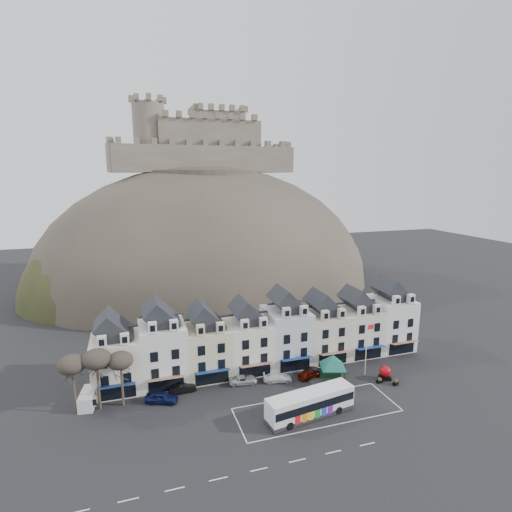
{
  "coord_description": "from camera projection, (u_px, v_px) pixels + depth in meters",
  "views": [
    {
      "loc": [
        -20.86,
        -42.74,
        31.23
      ],
      "look_at": [
        0.63,
        24.0,
        17.0
      ],
      "focal_mm": 28.0,
      "sensor_mm": 36.0,
      "label": 1
    }
  ],
  "objects": [
    {
      "name": "red_buoy",
      "position": [
        385.0,
        373.0,
        62.0
      ],
      "size": [
        1.77,
        1.77,
        2.19
      ],
      "rotation": [
        0.0,
        0.0,
        -0.17
      ],
      "color": "black",
      "rests_on": "ground"
    },
    {
      "name": "castle_hill",
      "position": [
        211.0,
        283.0,
        117.03
      ],
      "size": [
        100.0,
        76.0,
        68.0
      ],
      "color": "#39342C",
      "rests_on": "ground"
    },
    {
      "name": "car_maroon",
      "position": [
        310.0,
        374.0,
        62.52
      ],
      "size": [
        4.22,
        2.63,
        1.34
      ],
      "primitive_type": "imported",
      "rotation": [
        0.0,
        0.0,
        1.86
      ],
      "color": "#5E1205",
      "rests_on": "ground"
    },
    {
      "name": "bus",
      "position": [
        310.0,
        403.0,
        52.35
      ],
      "size": [
        12.57,
        4.68,
        3.47
      ],
      "rotation": [
        0.0,
        0.0,
        0.15
      ],
      "color": "#262628",
      "rests_on": "ground"
    },
    {
      "name": "tree_left_near",
      "position": [
        120.0,
        361.0,
        53.93
      ],
      "size": [
        3.43,
        3.43,
        7.84
      ],
      "color": "#322A20",
      "rests_on": "ground"
    },
    {
      "name": "tree_left_far",
      "position": [
        72.0,
        365.0,
        52.06
      ],
      "size": [
        3.61,
        3.61,
        8.24
      ],
      "color": "#322A20",
      "rests_on": "ground"
    },
    {
      "name": "ground",
      "position": [
        307.0,
        418.0,
        52.35
      ],
      "size": [
        300.0,
        300.0,
        0.0
      ],
      "primitive_type": "plane",
      "color": "black",
      "rests_on": "ground"
    },
    {
      "name": "planter_east",
      "position": [
        396.0,
        382.0,
        60.42
      ],
      "size": [
        1.09,
        0.82,
        0.97
      ],
      "rotation": [
        0.0,
        0.0,
        0.39
      ],
      "color": "black",
      "rests_on": "ground"
    },
    {
      "name": "coach_bay_markings",
      "position": [
        317.0,
        410.0,
        54.12
      ],
      "size": [
        22.0,
        7.5,
        0.01
      ],
      "primitive_type": "cube",
      "color": "silver",
      "rests_on": "ground"
    },
    {
      "name": "car_black",
      "position": [
        182.0,
        388.0,
        58.29
      ],
      "size": [
        4.05,
        1.69,
        1.3
      ],
      "primitive_type": "imported",
      "rotation": [
        0.0,
        0.0,
        1.65
      ],
      "color": "black",
      "rests_on": "ground"
    },
    {
      "name": "car_silver",
      "position": [
        243.0,
        380.0,
        60.84
      ],
      "size": [
        4.54,
        2.54,
        1.22
      ],
      "primitive_type": "imported",
      "rotation": [
        0.0,
        0.0,
        1.45
      ],
      "color": "silver",
      "rests_on": "ground"
    },
    {
      "name": "white_van",
      "position": [
        88.0,
        398.0,
        55.01
      ],
      "size": [
        2.51,
        4.63,
        2.01
      ],
      "rotation": [
        0.0,
        0.0,
        -0.14
      ],
      "color": "silver",
      "rests_on": "ground"
    },
    {
      "name": "planter_west",
      "position": [
        380.0,
        380.0,
        61.02
      ],
      "size": [
        0.91,
        0.62,
        0.89
      ],
      "rotation": [
        0.0,
        0.0,
        -0.06
      ],
      "color": "black",
      "rests_on": "ground"
    },
    {
      "name": "car_white",
      "position": [
        278.0,
        378.0,
        61.4
      ],
      "size": [
        4.72,
        2.75,
        1.28
      ],
      "primitive_type": "imported",
      "rotation": [
        0.0,
        0.0,
        1.34
      ],
      "color": "white",
      "rests_on": "ground"
    },
    {
      "name": "bus_shelter",
      "position": [
        333.0,
        361.0,
        60.32
      ],
      "size": [
        6.95,
        6.95,
        4.63
      ],
      "rotation": [
        0.0,
        0.0,
        -0.31
      ],
      "color": "black",
      "rests_on": "ground"
    },
    {
      "name": "car_navy",
      "position": [
        162.0,
        397.0,
        55.68
      ],
      "size": [
        4.89,
        3.35,
        1.55
      ],
      "primitive_type": "imported",
      "rotation": [
        0.0,
        0.0,
        1.2
      ],
      "color": "#0D1541",
      "rests_on": "ground"
    },
    {
      "name": "tree_left_mid",
      "position": [
        96.0,
        359.0,
        52.89
      ],
      "size": [
        3.78,
        3.78,
        8.64
      ],
      "color": "#322A20",
      "rests_on": "ground"
    },
    {
      "name": "car_charcoal",
      "position": [
        315.0,
        372.0,
        63.31
      ],
      "size": [
        3.89,
        2.07,
        1.22
      ],
      "primitive_type": "imported",
      "rotation": [
        0.0,
        0.0,
        1.35
      ],
      "color": "black",
      "rests_on": "ground"
    },
    {
      "name": "castle",
      "position": [
        201.0,
        144.0,
        115.34
      ],
      "size": [
        50.2,
        22.2,
        22.0
      ],
      "color": "#5F5649",
      "rests_on": "ground"
    },
    {
      "name": "townhouse_terrace",
      "position": [
        268.0,
        334.0,
        66.24
      ],
      "size": [
        54.4,
        9.35,
        11.8
      ],
      "color": "#EFE4CF",
      "rests_on": "ground"
    },
    {
      "name": "flagpole",
      "position": [
        367.0,
        346.0,
        62.74
      ],
      "size": [
        1.25,
        0.14,
        8.6
      ],
      "rotation": [
        0.0,
        0.0,
        0.05
      ],
      "color": "silver",
      "rests_on": "ground"
    }
  ]
}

